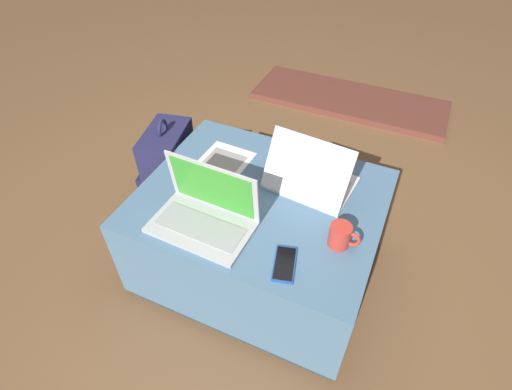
% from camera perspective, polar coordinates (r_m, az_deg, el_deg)
% --- Properties ---
extents(ground_plane, '(14.00, 14.00, 0.00)m').
position_cam_1_polar(ground_plane, '(1.94, 0.55, -10.13)').
color(ground_plane, brown).
extents(ottoman, '(0.96, 0.78, 0.46)m').
position_cam_1_polar(ottoman, '(1.76, 0.60, -5.63)').
color(ottoman, '#2A3D4E').
rests_on(ottoman, ground_plane).
extents(laptop_near, '(0.38, 0.24, 0.24)m').
position_cam_1_polar(laptop_near, '(1.47, -7.29, -2.59)').
color(laptop_near, '#B7B7BC').
rests_on(laptop_near, ottoman).
extents(laptop_far, '(0.36, 0.29, 0.24)m').
position_cam_1_polar(laptop_far, '(1.61, 7.66, 2.42)').
color(laptop_far, silver).
rests_on(laptop_far, ottoman).
extents(cell_phone, '(0.11, 0.16, 0.01)m').
position_cam_1_polar(cell_phone, '(1.37, 4.09, -9.79)').
color(cell_phone, '#1E4C9E').
rests_on(cell_phone, ottoman).
extents(backpack, '(0.28, 0.33, 0.55)m').
position_cam_1_polar(backpack, '(2.11, -12.34, 3.20)').
color(backpack, '#23234C').
rests_on(backpack, ground_plane).
extents(paper_sheet, '(0.22, 0.31, 0.00)m').
position_cam_1_polar(paper_sheet, '(1.74, -5.16, 4.23)').
color(paper_sheet, white).
rests_on(paper_sheet, ottoman).
extents(coffee_mug, '(0.11, 0.08, 0.09)m').
position_cam_1_polar(coffee_mug, '(1.42, 12.03, -5.72)').
color(coffee_mug, red).
rests_on(coffee_mug, ottoman).
extents(fireplace_hearth, '(1.40, 0.50, 0.04)m').
position_cam_1_polar(fireplace_hearth, '(3.14, 13.15, 13.10)').
color(fireplace_hearth, brown).
rests_on(fireplace_hearth, ground_plane).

